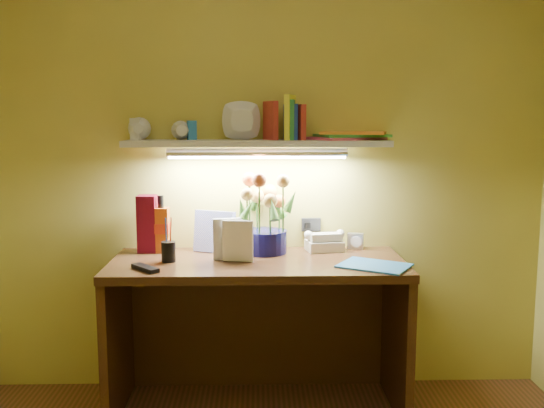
# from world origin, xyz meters

# --- Properties ---
(desk) EXTENTS (1.40, 0.60, 0.75)m
(desk) POSITION_xyz_m (0.00, 1.20, 0.38)
(desk) COLOR #36180E
(desk) RESTS_ON ground
(flower_bouquet) EXTENTS (0.29, 0.29, 0.40)m
(flower_bouquet) POSITION_xyz_m (0.03, 1.37, 0.95)
(flower_bouquet) COLOR #0C0B3E
(flower_bouquet) RESTS_ON desk
(telephone) EXTENTS (0.20, 0.16, 0.11)m
(telephone) POSITION_xyz_m (0.34, 1.40, 0.80)
(telephone) COLOR beige
(telephone) RESTS_ON desk
(desk_clock) EXTENTS (0.09, 0.06, 0.08)m
(desk_clock) POSITION_xyz_m (0.51, 1.45, 0.79)
(desk_clock) COLOR #BDBCC2
(desk_clock) RESTS_ON desk
(whisky_bottle) EXTENTS (0.08, 0.08, 0.29)m
(whisky_bottle) POSITION_xyz_m (-0.49, 1.39, 0.89)
(whisky_bottle) COLOR #B74810
(whisky_bottle) RESTS_ON desk
(whisky_box) EXTENTS (0.09, 0.09, 0.29)m
(whisky_box) POSITION_xyz_m (-0.56, 1.40, 0.89)
(whisky_box) COLOR #570718
(whisky_box) RESTS_ON desk
(pen_cup) EXTENTS (0.08, 0.08, 0.16)m
(pen_cup) POSITION_xyz_m (-0.42, 1.18, 0.83)
(pen_cup) COLOR black
(pen_cup) RESTS_ON desk
(art_card) EXTENTS (0.21, 0.12, 0.21)m
(art_card) POSITION_xyz_m (-0.22, 1.39, 0.85)
(art_card) COLOR white
(art_card) RESTS_ON desk
(tv_remote) EXTENTS (0.15, 0.15, 0.02)m
(tv_remote) POSITION_xyz_m (-0.50, 1.02, 0.76)
(tv_remote) COLOR black
(tv_remote) RESTS_ON desk
(blue_folder) EXTENTS (0.37, 0.35, 0.01)m
(blue_folder) POSITION_xyz_m (0.53, 1.06, 0.75)
(blue_folder) COLOR #2B7FCD
(blue_folder) RESTS_ON desk
(desk_book_a) EXTENTS (0.15, 0.05, 0.20)m
(desk_book_a) POSITION_xyz_m (-0.17, 1.18, 0.85)
(desk_book_a) COLOR white
(desk_book_a) RESTS_ON desk
(desk_book_b) EXTENTS (0.15, 0.05, 0.20)m
(desk_book_b) POSITION_xyz_m (-0.21, 1.20, 0.85)
(desk_book_b) COLOR silver
(desk_book_b) RESTS_ON desk
(wall_shelf) EXTENTS (1.31, 0.36, 0.25)m
(wall_shelf) POSITION_xyz_m (0.03, 1.39, 1.33)
(wall_shelf) COLOR silver
(wall_shelf) RESTS_ON ground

